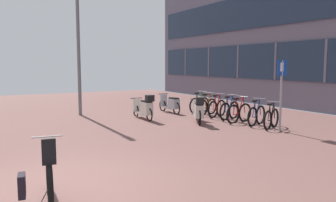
{
  "coord_description": "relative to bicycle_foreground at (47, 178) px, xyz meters",
  "views": [
    {
      "loc": [
        -1.11,
        -6.01,
        2.18
      ],
      "look_at": [
        3.72,
        2.54,
        1.1
      ],
      "focal_mm": 35.92,
      "sensor_mm": 36.0,
      "label": 1
    }
  ],
  "objects": [
    {
      "name": "bicycle_rack_06",
      "position": [
        7.87,
        7.15,
        -0.06
      ],
      "size": [
        1.33,
        0.5,
        0.99
      ],
      "color": "black",
      "rests_on": "ground"
    },
    {
      "name": "bicycle_foreground",
      "position": [
        0.0,
        0.0,
        0.0
      ],
      "size": [
        0.77,
        1.48,
        1.14
      ],
      "color": "black",
      "rests_on": "ground"
    },
    {
      "name": "scooter_near",
      "position": [
        6.65,
        7.63,
        -0.01
      ],
      "size": [
        0.52,
        1.76,
        0.85
      ],
      "color": "black",
      "rests_on": "ground"
    },
    {
      "name": "scooter_far",
      "position": [
        4.83,
        6.55,
        0.06
      ],
      "size": [
        0.52,
        1.87,
        1.04
      ],
      "color": "black",
      "rests_on": "ground"
    },
    {
      "name": "bicycle_rack_00",
      "position": [
        7.8,
        2.77,
        -0.08
      ],
      "size": [
        1.22,
        0.58,
        0.94
      ],
      "color": "black",
      "rests_on": "ground"
    },
    {
      "name": "ground",
      "position": [
        1.68,
        0.64,
        -0.43
      ],
      "size": [
        21.0,
        40.0,
        0.13
      ],
      "color": "#30363B"
    },
    {
      "name": "bicycle_rack_03",
      "position": [
        7.8,
        4.96,
        -0.05
      ],
      "size": [
        1.35,
        0.55,
        1.01
      ],
      "color": "black",
      "rests_on": "ground"
    },
    {
      "name": "bicycle_rack_02",
      "position": [
        7.65,
        4.23,
        -0.05
      ],
      "size": [
        1.42,
        0.48,
        1.01
      ],
      "color": "black",
      "rests_on": "ground"
    },
    {
      "name": "parking_sign",
      "position": [
        7.67,
        2.26,
        1.03
      ],
      "size": [
        0.4,
        0.07,
        2.31
      ],
      "color": "gray",
      "rests_on": "ground"
    },
    {
      "name": "scooter_mid",
      "position": [
        6.21,
        4.81,
        0.06
      ],
      "size": [
        0.99,
        1.54,
        1.03
      ],
      "color": "black",
      "rests_on": "ground"
    },
    {
      "name": "bicycle_rack_01",
      "position": [
        7.83,
        3.5,
        -0.06
      ],
      "size": [
        1.29,
        0.56,
        0.99
      ],
      "color": "black",
      "rests_on": "ground"
    },
    {
      "name": "lamp_post",
      "position": [
        2.91,
        8.99,
        2.91
      ],
      "size": [
        0.2,
        0.52,
        6.0
      ],
      "color": "slate",
      "rests_on": "ground"
    },
    {
      "name": "bicycle_rack_05",
      "position": [
        7.77,
        6.42,
        -0.06
      ],
      "size": [
        1.32,
        0.53,
        0.99
      ],
      "color": "black",
      "rests_on": "ground"
    },
    {
      "name": "bicycle_rack_04",
      "position": [
        7.75,
        5.69,
        -0.06
      ],
      "size": [
        1.31,
        0.58,
        1.0
      ],
      "color": "black",
      "rests_on": "ground"
    }
  ]
}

